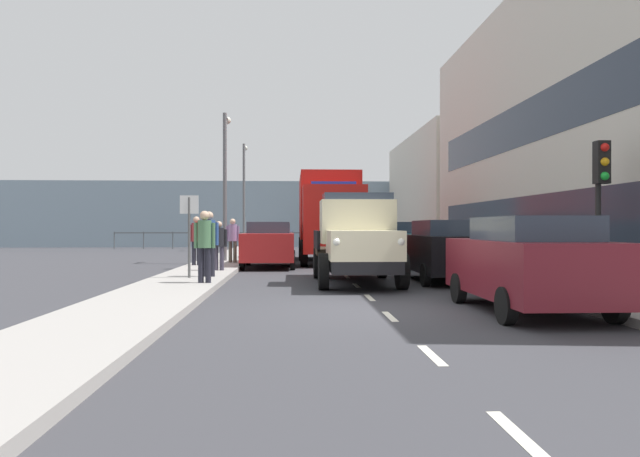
{
  "coord_description": "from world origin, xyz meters",
  "views": [
    {
      "loc": [
        1.67,
        10.64,
        1.54
      ],
      "look_at": [
        0.51,
        -13.67,
        1.47
      ],
      "focal_mm": 32.35,
      "sensor_mm": 36.0,
      "label": 1
    }
  ],
  "objects": [
    {
      "name": "pedestrian_in_dark_coat",
      "position": [
        4.0,
        -5.58,
        1.23
      ],
      "size": [
        0.53,
        0.34,
        1.82
      ],
      "color": "black",
      "rests_on": "sidewalk_right"
    },
    {
      "name": "traffic_light_near",
      "position": [
        -4.84,
        -1.23,
        2.47
      ],
      "size": [
        0.28,
        0.41,
        3.2
      ],
      "color": "black",
      "rests_on": "sidewalk_left"
    },
    {
      "name": "car_teal_kerbside_2",
      "position": [
        -2.57,
        -11.45,
        0.9
      ],
      "size": [
        1.91,
        4.33,
        1.72
      ],
      "color": "#1E6670",
      "rests_on": "ground_plane"
    },
    {
      "name": "truck_vintage_cream",
      "position": [
        -0.05,
        -4.66,
        1.18
      ],
      "size": [
        2.17,
        5.64,
        2.43
      ],
      "color": "black",
      "rests_on": "ground_plane"
    },
    {
      "name": "car_navy_oppositeside_2",
      "position": [
        2.57,
        -23.01,
        0.9
      ],
      "size": [
        1.88,
        4.43,
        1.72
      ],
      "color": "navy",
      "rests_on": "ground_plane"
    },
    {
      "name": "lamp_post_far",
      "position": [
        4.71,
        -25.64,
        4.07
      ],
      "size": [
        0.32,
        1.14,
        6.59
      ],
      "color": "#59595B",
      "rests_on": "sidewalk_right"
    },
    {
      "name": "car_red_oppositeside_0",
      "position": [
        2.57,
        -11.28,
        0.9
      ],
      "size": [
        1.97,
        4.37,
        1.72
      ],
      "color": "#B21E1E",
      "rests_on": "ground_plane"
    },
    {
      "name": "seawall_railing",
      "position": [
        -0.0,
        -29.78,
        0.92
      ],
      "size": [
        28.08,
        0.08,
        1.2
      ],
      "color": "#4C5156",
      "rests_on": "ground_plane"
    },
    {
      "name": "pedestrian_by_lamp",
      "position": [
        5.17,
        -10.45,
        1.19
      ],
      "size": [
        0.53,
        0.34,
        1.77
      ],
      "color": "black",
      "rests_on": "sidewalk_right"
    },
    {
      "name": "building_far_block",
      "position": [
        -8.82,
        -25.25,
        3.59
      ],
      "size": [
        6.45,
        14.17,
        7.17
      ],
      "color": "beige",
      "rests_on": "ground_plane"
    },
    {
      "name": "pedestrian_couple_a",
      "position": [
        4.03,
        -7.89,
        1.07
      ],
      "size": [
        0.53,
        0.34,
        1.57
      ],
      "color": "#383342",
      "rests_on": "sidewalk_right"
    },
    {
      "name": "sidewalk_right",
      "position": [
        4.56,
        -9.76,
        0.07
      ],
      "size": [
        2.08,
        41.23,
        0.15
      ],
      "primitive_type": "cube",
      "color": "#9E9993",
      "rests_on": "ground_plane"
    },
    {
      "name": "pedestrian_near_railing",
      "position": [
        4.01,
        -11.97,
        1.16
      ],
      "size": [
        0.53,
        0.34,
        1.71
      ],
      "color": "#4C473D",
      "rests_on": "sidewalk_right"
    },
    {
      "name": "lamp_post_promenade",
      "position": [
        4.47,
        -13.46,
        3.81
      ],
      "size": [
        0.32,
        1.14,
        6.1
      ],
      "color": "#59595B",
      "rests_on": "sidewalk_right"
    },
    {
      "name": "sidewalk_left",
      "position": [
        -4.56,
        -9.76,
        0.07
      ],
      "size": [
        2.08,
        41.23,
        0.15
      ],
      "primitive_type": "cube",
      "color": "#9E9993",
      "rests_on": "ground_plane"
    },
    {
      "name": "car_black_kerbside_1",
      "position": [
        -2.57,
        -5.34,
        0.9
      ],
      "size": [
        1.8,
        4.22,
        1.72
      ],
      "color": "black",
      "rests_on": "ground_plane"
    },
    {
      "name": "building_terrace",
      "position": [
        -8.81,
        -6.88,
        4.67
      ],
      "size": [
        6.46,
        21.22,
        9.35
      ],
      "color": "beige",
      "rests_on": "ground_plane"
    },
    {
      "name": "sea_horizon",
      "position": [
        0.0,
        -33.38,
        2.5
      ],
      "size": [
        80.0,
        0.8,
        5.0
      ],
      "primitive_type": "cube",
      "color": "gray",
      "rests_on": "ground_plane"
    },
    {
      "name": "lorry_cargo_red",
      "position": [
        0.08,
        -14.54,
        2.08
      ],
      "size": [
        2.58,
        8.2,
        3.87
      ],
      "color": "red",
      "rests_on": "ground_plane"
    },
    {
      "name": "street_sign",
      "position": [
        4.5,
        -5.24,
        1.68
      ],
      "size": [
        0.5,
        0.07,
        2.25
      ],
      "color": "#4C4C4C",
      "rests_on": "sidewalk_right"
    },
    {
      "name": "car_maroon_kerbside_near",
      "position": [
        -2.57,
        0.47,
        0.9
      ],
      "size": [
        1.94,
        4.2,
        1.72
      ],
      "color": "maroon",
      "rests_on": "ground_plane"
    },
    {
      "name": "road_centreline_markings",
      "position": [
        0.0,
        -8.58,
        0.0
      ],
      "size": [
        0.12,
        36.13,
        0.01
      ],
      "color": "silver",
      "rests_on": "ground_plane"
    },
    {
      "name": "ground_plane",
      "position": [
        0.0,
        -9.76,
        0.0
      ],
      "size": [
        80.0,
        80.0,
        0.0
      ],
      "primitive_type": "plane",
      "color": "#38383D"
    },
    {
      "name": "car_silver_oppositeside_1",
      "position": [
        2.57,
        -16.85,
        0.89
      ],
      "size": [
        1.85,
        3.93,
        1.72
      ],
      "color": "#B7BABF",
      "rests_on": "ground_plane"
    },
    {
      "name": "pedestrian_with_bag",
      "position": [
        3.86,
        -3.78,
        1.21
      ],
      "size": [
        0.53,
        0.34,
        1.79
      ],
      "color": "black",
      "rests_on": "sidewalk_right"
    }
  ]
}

